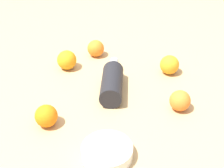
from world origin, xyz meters
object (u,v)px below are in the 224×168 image
at_px(water_bottle, 112,80).
at_px(orange_1, 96,48).
at_px(orange_4, 67,60).
at_px(ceramic_bowl, 107,152).
at_px(orange_2, 180,101).
at_px(orange_0, 169,65).
at_px(orange_3, 46,116).

distance_m(water_bottle, orange_1, 0.26).
relative_size(orange_4, ceramic_bowl, 0.54).
bearing_deg(orange_4, ceramic_bowl, -175.63).
bearing_deg(orange_2, orange_1, 23.79).
bearing_deg(orange_4, orange_1, -61.18).
distance_m(orange_0, orange_1, 0.32).
bearing_deg(orange_1, orange_2, -156.21).
bearing_deg(orange_1, orange_4, 118.82).
bearing_deg(ceramic_bowl, orange_3, 39.71).
bearing_deg(water_bottle, orange_2, -114.69).
bearing_deg(orange_1, water_bottle, -179.08).
bearing_deg(water_bottle, orange_1, 18.71).
relative_size(orange_0, orange_2, 1.06).
bearing_deg(water_bottle, orange_3, 136.99).
bearing_deg(orange_1, orange_3, 148.60).
bearing_deg(orange_2, water_bottle, 47.51).
distance_m(orange_3, ceramic_bowl, 0.23).
bearing_deg(water_bottle, orange_0, -60.22).
xyz_separation_m(orange_0, orange_1, (0.21, 0.24, -0.00)).
bearing_deg(orange_3, orange_1, -31.40).
relative_size(orange_0, orange_3, 1.04).
xyz_separation_m(orange_1, orange_4, (-0.07, 0.13, 0.00)).
distance_m(water_bottle, ceramic_bowl, 0.33).
height_order(orange_0, orange_3, orange_0).
xyz_separation_m(orange_3, orange_4, (0.32, -0.11, 0.00)).
distance_m(orange_1, orange_4, 0.15).
relative_size(orange_0, ceramic_bowl, 0.52).
xyz_separation_m(water_bottle, orange_2, (-0.17, -0.18, -0.00)).
xyz_separation_m(orange_0, ceramic_bowl, (-0.36, 0.34, -0.02)).
bearing_deg(orange_3, orange_0, -68.83).
height_order(orange_0, orange_1, orange_0).
distance_m(orange_0, orange_3, 0.52).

